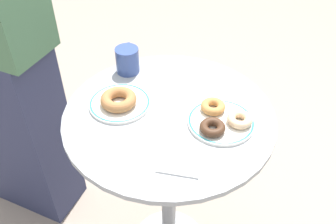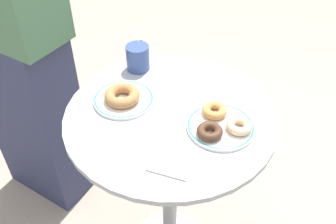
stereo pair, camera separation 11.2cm
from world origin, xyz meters
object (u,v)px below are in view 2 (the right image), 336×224
(donut_old_fashioned, at_px, (215,110))
(coffee_mug, at_px, (138,57))
(donut_chocolate, at_px, (210,131))
(plate_left, at_px, (124,99))
(cafe_table, at_px, (170,162))
(donut_glazed, at_px, (239,126))
(plate_right, at_px, (220,126))
(paper_napkin, at_px, (172,161))
(donut_cinnamon, at_px, (122,95))
(person_figure, at_px, (12,42))

(donut_old_fashioned, xyz_separation_m, coffee_mug, (-0.31, 0.18, 0.02))
(donut_old_fashioned, height_order, donut_chocolate, same)
(coffee_mug, bearing_deg, donut_old_fashioned, -30.62)
(plate_left, relative_size, donut_old_fashioned, 2.56)
(cafe_table, relative_size, donut_glazed, 10.27)
(plate_left, bearing_deg, plate_right, -7.12)
(donut_glazed, height_order, paper_napkin, donut_glazed)
(coffee_mug, bearing_deg, cafe_table, -49.50)
(donut_cinnamon, distance_m, donut_glazed, 0.37)
(plate_left, bearing_deg, donut_cinnamon, -87.67)
(plate_left, bearing_deg, paper_napkin, -43.11)
(donut_chocolate, height_order, person_figure, person_figure)
(plate_left, relative_size, donut_chocolate, 2.56)
(plate_right, xyz_separation_m, donut_old_fashioned, (-0.03, 0.05, 0.02))
(donut_cinnamon, distance_m, donut_chocolate, 0.31)
(donut_old_fashioned, bearing_deg, plate_left, -178.96)
(plate_right, bearing_deg, cafe_table, 172.32)
(plate_right, bearing_deg, paper_napkin, -121.41)
(person_figure, bearing_deg, donut_chocolate, -17.49)
(person_figure, bearing_deg, coffee_mug, 2.54)
(donut_cinnamon, xyz_separation_m, donut_glazed, (0.37, -0.03, -0.00))
(donut_glazed, relative_size, donut_old_fashioned, 1.00)
(plate_right, distance_m, person_figure, 0.85)
(plate_right, distance_m, coffee_mug, 0.41)
(plate_right, relative_size, donut_old_fashioned, 2.65)
(donut_chocolate, bearing_deg, person_figure, 162.51)
(plate_left, bearing_deg, person_figure, 161.92)
(plate_right, xyz_separation_m, paper_napkin, (-0.10, -0.16, -0.00))
(donut_glazed, relative_size, person_figure, 0.05)
(donut_chocolate, xyz_separation_m, coffee_mug, (-0.31, 0.27, 0.02))
(donut_chocolate, distance_m, paper_napkin, 0.14)
(plate_left, distance_m, plate_right, 0.32)
(plate_left, bearing_deg, donut_old_fashioned, 1.04)
(person_figure, bearing_deg, plate_left, -18.08)
(cafe_table, bearing_deg, paper_napkin, -72.43)
(plate_right, height_order, person_figure, person_figure)
(plate_left, xyz_separation_m, paper_napkin, (0.22, -0.20, -0.00))
(paper_napkin, height_order, coffee_mug, coffee_mug)
(donut_glazed, bearing_deg, donut_chocolate, -149.20)
(plate_right, xyz_separation_m, coffee_mug, (-0.34, 0.23, 0.04))
(donut_glazed, bearing_deg, paper_napkin, -133.26)
(donut_cinnamon, height_order, donut_old_fashioned, donut_cinnamon)
(donut_cinnamon, relative_size, person_figure, 0.07)
(plate_right, relative_size, coffee_mug, 1.64)
(plate_left, height_order, paper_napkin, plate_left)
(cafe_table, bearing_deg, person_figure, 164.58)
(donut_chocolate, xyz_separation_m, paper_napkin, (-0.08, -0.12, -0.02))
(plate_right, height_order, donut_old_fashioned, donut_old_fashioned)
(plate_left, bearing_deg, coffee_mug, 94.88)
(donut_chocolate, bearing_deg, coffee_mug, 138.60)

